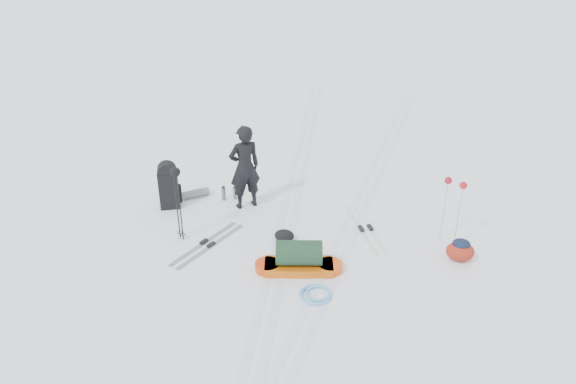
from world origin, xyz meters
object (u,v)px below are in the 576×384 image
(skier, at_px, (245,167))
(pulk_sled, at_px, (299,260))
(ski_poles_black, at_px, (176,181))
(expedition_rucksack, at_px, (172,186))

(skier, relative_size, pulk_sled, 1.14)
(skier, height_order, pulk_sled, skier)
(skier, distance_m, ski_poles_black, 1.68)
(expedition_rucksack, bearing_deg, pulk_sled, -52.38)
(pulk_sled, bearing_deg, ski_poles_black, 155.52)
(pulk_sled, relative_size, ski_poles_black, 1.06)
(skier, bearing_deg, pulk_sled, 90.39)
(expedition_rucksack, distance_m, ski_poles_black, 1.49)
(pulk_sled, xyz_separation_m, expedition_rucksack, (-2.88, 1.75, 0.24))
(pulk_sled, distance_m, ski_poles_black, 2.55)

